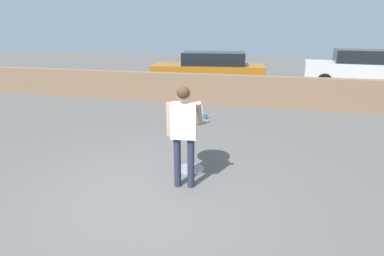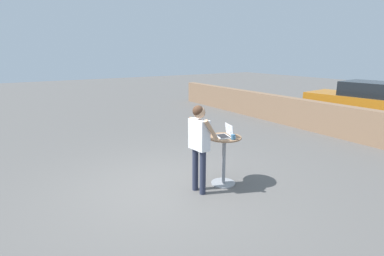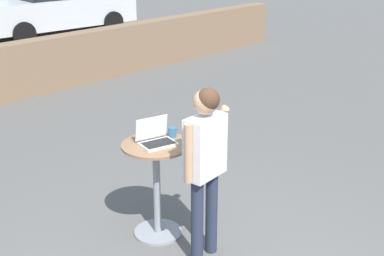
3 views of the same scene
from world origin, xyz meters
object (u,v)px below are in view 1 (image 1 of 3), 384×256
(coffee_mug, at_px, (205,116))
(laptop, at_px, (192,115))
(standing_person, at_px, (184,126))
(parked_car_further_down, at_px, (359,68))
(parked_car_near_street, at_px, (209,70))
(cafe_table, at_px, (191,139))

(coffee_mug, bearing_deg, laptop, -178.36)
(standing_person, bearing_deg, laptop, 91.71)
(standing_person, relative_size, parked_car_further_down, 0.37)
(coffee_mug, distance_m, parked_car_near_street, 7.73)
(parked_car_further_down, bearing_deg, coffee_mug, -116.77)
(coffee_mug, xyz_separation_m, parked_car_near_street, (-1.32, 7.61, -0.24))
(laptop, distance_m, standing_person, 0.60)
(parked_car_near_street, height_order, parked_car_further_down, parked_car_further_down)
(laptop, height_order, standing_person, standing_person)
(cafe_table, distance_m, laptop, 0.42)
(cafe_table, bearing_deg, parked_car_near_street, 98.12)
(cafe_table, xyz_separation_m, coffee_mug, (0.23, 0.02, 0.41))
(standing_person, bearing_deg, parked_car_further_down, 63.70)
(laptop, xyz_separation_m, standing_person, (0.02, -0.60, 0.01))
(cafe_table, relative_size, standing_person, 0.59)
(standing_person, xyz_separation_m, parked_car_near_street, (-1.12, 8.22, -0.25))
(coffee_mug, relative_size, parked_car_near_street, 0.02)
(laptop, xyz_separation_m, parked_car_near_street, (-1.10, 7.62, -0.24))
(laptop, distance_m, coffee_mug, 0.22)
(cafe_table, height_order, parked_car_near_street, parked_car_near_street)
(cafe_table, distance_m, parked_car_further_down, 10.80)
(cafe_table, distance_m, standing_person, 0.73)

